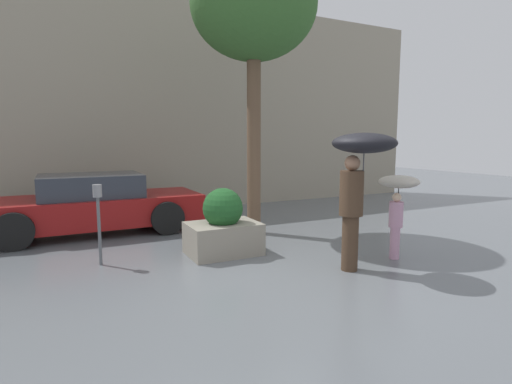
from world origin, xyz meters
TOP-DOWN VIEW (x-y plane):
  - ground_plane at (0.00, 0.00)m, footprint 40.00×40.00m
  - building_facade at (0.00, 6.50)m, footprint 18.00×0.30m
  - planter_box at (-0.04, 1.48)m, footprint 1.23×0.88m
  - person_adult at (1.46, -0.29)m, footprint 0.95×0.95m
  - person_child at (2.52, -0.05)m, footprint 0.67×0.67m
  - parked_car_near at (-1.97, 4.27)m, footprint 4.56×2.00m
  - street_tree at (1.16, 2.69)m, footprint 2.58×2.58m
  - parking_meter at (-2.05, 1.76)m, footprint 0.14×0.14m

SIDE VIEW (x-z plane):
  - ground_plane at x=0.00m, z-range 0.00..0.00m
  - planter_box at x=-0.04m, z-range -0.11..1.07m
  - parked_car_near at x=-1.97m, z-range -0.03..1.24m
  - parking_meter at x=-2.05m, z-range 0.28..1.59m
  - person_child at x=2.52m, z-range 0.40..1.81m
  - person_adult at x=1.46m, z-range 0.55..2.66m
  - building_facade at x=0.00m, z-range 0.00..6.00m
  - street_tree at x=1.16m, z-range 1.75..7.56m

